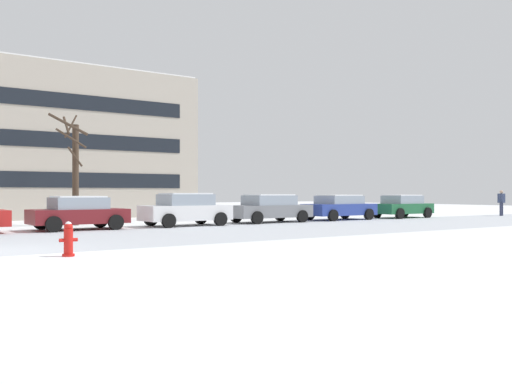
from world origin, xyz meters
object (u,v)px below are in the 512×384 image
parked_car_white (186,209)px  parked_car_gray (269,208)px  parked_car_blue (339,207)px  parked_car_green (402,206)px  pedestrian_crossing (501,201)px  fire_hydrant (68,239)px  parked_car_maroon (78,213)px

parked_car_white → parked_car_gray: 4.96m
parked_car_blue → parked_car_green: 4.97m
parked_car_blue → pedestrian_crossing: 12.87m
parked_car_green → fire_hydrant: bearing=-157.8°
pedestrian_crossing → fire_hydrant: bearing=-166.1°
fire_hydrant → parked_car_maroon: (3.09, 9.56, 0.29)m
parked_car_blue → pedestrian_crossing: size_ratio=2.52×
parked_car_maroon → pedestrian_crossing: pedestrian_crossing is taller
parked_car_gray → parked_car_green: (9.92, -0.30, -0.02)m
parked_car_white → fire_hydrant: bearing=-130.4°
parked_car_white → pedestrian_crossing: pedestrian_crossing is taller
fire_hydrant → pedestrian_crossing: 31.58m
fire_hydrant → parked_car_white: parked_car_white is taller
parked_car_maroon → parked_car_blue: bearing=0.5°
parked_car_maroon → parked_car_blue: parked_car_blue is taller
fire_hydrant → parked_car_white: 12.43m
parked_car_maroon → pedestrian_crossing: 27.64m
parked_car_green → parked_car_white: bearing=179.6°
fire_hydrant → parked_car_blue: (17.97, 9.70, 0.31)m
parked_car_gray → fire_hydrant: bearing=-143.4°
parked_car_green → pedestrian_crossing: size_ratio=2.32×
parked_car_white → parked_car_gray: (4.96, 0.20, -0.03)m
parked_car_green → pedestrian_crossing: 7.94m
fire_hydrant → parked_car_white: size_ratio=0.21×
fire_hydrant → pedestrian_crossing: bearing=13.9°
parked_car_gray → parked_car_maroon: bearing=-179.4°
parked_car_gray → parked_car_blue: size_ratio=1.04×
fire_hydrant → parked_car_maroon: parked_car_maroon is taller
pedestrian_crossing → parked_car_green: bearing=166.8°
parked_car_maroon → parked_car_green: bearing=-0.6°
parked_car_blue → parked_car_white: bearing=-178.7°
parked_car_maroon → parked_car_gray: size_ratio=0.87×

